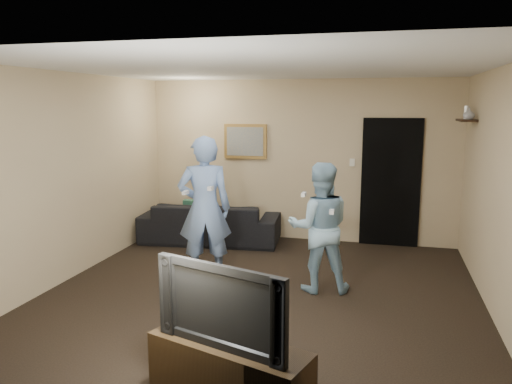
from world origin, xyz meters
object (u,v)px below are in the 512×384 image
(wii_player_left, at_px, (205,209))
(wii_player_right, at_px, (320,227))
(sofa, at_px, (210,222))
(tv_console, at_px, (229,371))
(television, at_px, (229,303))

(wii_player_left, height_order, wii_player_right, wii_player_left)
(sofa, distance_m, wii_player_left, 1.85)
(wii_player_left, bearing_deg, wii_player_right, -1.20)
(sofa, height_order, wii_player_left, wii_player_left)
(tv_console, relative_size, wii_player_right, 0.81)
(wii_player_left, distance_m, wii_player_right, 1.46)
(sofa, bearing_deg, television, 106.03)
(sofa, height_order, tv_console, sofa)
(wii_player_right, bearing_deg, wii_player_left, 178.80)
(tv_console, xyz_separation_m, wii_player_left, (-1.11, 2.50, 0.66))
(sofa, distance_m, wii_player_right, 2.65)
(wii_player_left, relative_size, wii_player_right, 1.18)
(sofa, xyz_separation_m, tv_console, (1.64, -4.17, -0.07))
(sofa, relative_size, wii_player_right, 1.43)
(television, bearing_deg, tv_console, -162.15)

